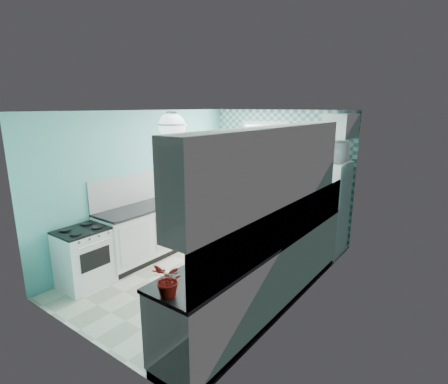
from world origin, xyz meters
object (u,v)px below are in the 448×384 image
Objects in this scene: ceiling_light at (172,126)px; microwave at (328,151)px; stove at (84,256)px; potted_plant at (169,280)px; fridge at (324,207)px; fruit_bowl at (207,271)px; sink at (294,223)px.

microwave is (1.11, 2.60, -0.51)m from ceiling_light.
stove is 2.57m from potted_plant.
fridge is 2.64× the size of microwave.
fridge is at bearing 55.59° from stove.
ceiling_light is at bearing -116.01° from fridge.
ceiling_light is at bearing 66.63° from microwave.
potted_plant reaches higher than fruit_bowl.
stove is at bearing 177.26° from fruit_bowl.
fridge is 3.93m from potted_plant.
microwave reaches higher than sink.
ceiling_light is at bearing -136.94° from sink.
fruit_bowl is (-0.00, -1.96, 0.04)m from sink.
fruit_bowl is 0.54m from potted_plant.
ceiling_light is at bearing 30.09° from stove.
stove is 2.46m from fruit_bowl.
fruit_bowl is (2.40, -0.11, 0.53)m from stove.
ceiling_light reaches higher than fruit_bowl.
stove is 3.47× the size of fruit_bowl.
ceiling_light is at bearing 132.41° from potted_plant.
fruit_bowl is 0.39× the size of microwave.
fridge is 6.74× the size of fruit_bowl.
microwave is at bearing 51.12° from fridge.
microwave is at bearing 91.52° from fruit_bowl.
sink reaches higher than fruit_bowl.
fridge is 3.09× the size of sink.
ceiling_light is 2.33m from stove.
fridge is 0.99m from microwave.
fruit_bowl is (1.20, -0.79, -1.35)m from ceiling_light.
ceiling_light is 0.66× the size of sink.
stove is at bearing -143.67° from sink.
sink is 0.86× the size of microwave.
ceiling_light reaches higher than fridge.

